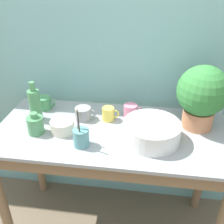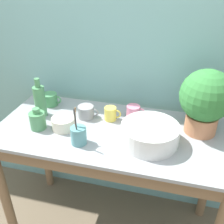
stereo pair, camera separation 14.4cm
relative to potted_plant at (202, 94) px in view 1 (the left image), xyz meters
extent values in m
cube|color=#7AB2B2|center=(-0.48, 0.26, 0.16)|extent=(6.00, 0.05, 2.40)
cylinder|color=#846647|center=(-1.11, -0.38, -0.63)|extent=(0.06, 0.06, 0.81)
cylinder|color=#846647|center=(-1.11, 0.15, -0.63)|extent=(0.06, 0.06, 0.81)
cylinder|color=#846647|center=(0.14, 0.15, -0.63)|extent=(0.06, 0.06, 0.81)
cube|color=#846647|center=(-0.48, -0.38, -0.28)|extent=(1.24, 0.02, 0.10)
cube|color=#93999E|center=(-0.48, -0.11, -0.22)|extent=(1.34, 0.63, 0.02)
cylinder|color=tan|center=(0.00, 0.00, -0.15)|extent=(0.17, 0.17, 0.11)
sphere|color=#337A38|center=(0.00, 0.00, 0.02)|extent=(0.28, 0.28, 0.28)
cylinder|color=silver|center=(-0.26, -0.18, -0.15)|extent=(0.30, 0.30, 0.11)
cylinder|color=#4C8C59|center=(-0.95, -0.06, -0.11)|extent=(0.07, 0.07, 0.19)
cylinder|color=#4C8C59|center=(-0.95, -0.06, 0.01)|extent=(0.03, 0.03, 0.05)
cylinder|color=#4C8C59|center=(-0.90, -0.20, -0.16)|extent=(0.09, 0.09, 0.10)
cylinder|color=#4C8C59|center=(-0.90, -0.20, -0.09)|extent=(0.04, 0.04, 0.03)
cylinder|color=gray|center=(-0.67, -0.02, -0.17)|extent=(0.10, 0.10, 0.08)
torus|color=gray|center=(-0.62, -0.02, -0.16)|extent=(0.05, 0.01, 0.05)
cylinder|color=#E5CC4C|center=(-0.52, 0.00, -0.16)|extent=(0.07, 0.07, 0.08)
torus|color=#E5CC4C|center=(-0.48, 0.00, -0.16)|extent=(0.06, 0.01, 0.06)
cylinder|color=pink|center=(-0.39, 0.05, -0.16)|extent=(0.08, 0.08, 0.08)
torus|color=pink|center=(-0.35, 0.05, -0.16)|extent=(0.06, 0.01, 0.06)
cylinder|color=#4C935B|center=(-0.96, 0.08, -0.17)|extent=(0.10, 0.10, 0.08)
torus|color=#4C935B|center=(-0.91, 0.08, -0.16)|extent=(0.06, 0.01, 0.06)
cylinder|color=beige|center=(-0.76, -0.17, -0.17)|extent=(0.13, 0.13, 0.07)
cylinder|color=#569399|center=(-0.62, -0.28, -0.16)|extent=(0.08, 0.08, 0.10)
cylinder|color=olive|center=(-0.64, -0.27, -0.10)|extent=(0.01, 0.04, 0.20)
cylinder|color=#333333|center=(-0.62, -0.29, -0.09)|extent=(0.01, 0.03, 0.22)
cylinder|color=#B7B7BC|center=(-0.64, -0.27, -0.12)|extent=(0.01, 0.01, 0.18)
camera|label=1|loc=(-0.31, -1.35, 0.64)|focal=42.00mm
camera|label=2|loc=(-0.17, -1.32, 0.64)|focal=42.00mm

